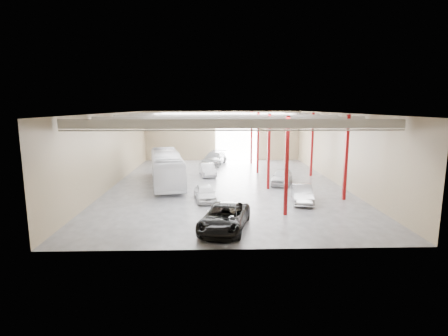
{
  "coord_description": "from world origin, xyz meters",
  "views": [
    {
      "loc": [
        -1.24,
        -33.77,
        7.59
      ],
      "look_at": [
        -0.36,
        -3.12,
        2.2
      ],
      "focal_mm": 28.0,
      "sensor_mm": 36.0,
      "label": 1
    }
  ],
  "objects_px": {
    "coach_bus": "(167,168)",
    "car_right_near": "(302,194)",
    "car_row_a": "(205,193)",
    "car_row_c": "(214,158)",
    "black_sedan": "(225,218)",
    "car_right_far": "(282,177)",
    "car_row_b": "(207,170)"
  },
  "relations": [
    {
      "from": "car_row_b",
      "to": "car_right_near",
      "type": "relative_size",
      "value": 0.98
    },
    {
      "from": "black_sedan",
      "to": "car_row_a",
      "type": "height_order",
      "value": "black_sedan"
    },
    {
      "from": "car_row_a",
      "to": "car_row_b",
      "type": "relative_size",
      "value": 0.92
    },
    {
      "from": "car_row_a",
      "to": "car_right_far",
      "type": "height_order",
      "value": "car_right_far"
    },
    {
      "from": "car_row_c",
      "to": "car_right_near",
      "type": "distance_m",
      "value": 19.99
    },
    {
      "from": "car_row_c",
      "to": "car_row_b",
      "type": "bearing_deg",
      "value": -81.73
    },
    {
      "from": "black_sedan",
      "to": "car_right_far",
      "type": "height_order",
      "value": "black_sedan"
    },
    {
      "from": "car_row_c",
      "to": "car_right_near",
      "type": "height_order",
      "value": "car_row_c"
    },
    {
      "from": "car_row_b",
      "to": "car_right_far",
      "type": "height_order",
      "value": "car_right_far"
    },
    {
      "from": "car_row_c",
      "to": "car_right_far",
      "type": "bearing_deg",
      "value": -46.39
    },
    {
      "from": "car_right_far",
      "to": "car_right_near",
      "type": "bearing_deg",
      "value": -68.75
    },
    {
      "from": "car_row_a",
      "to": "car_row_c",
      "type": "height_order",
      "value": "car_row_c"
    },
    {
      "from": "car_right_far",
      "to": "car_row_c",
      "type": "bearing_deg",
      "value": 137.54
    },
    {
      "from": "car_row_a",
      "to": "car_row_c",
      "type": "xyz_separation_m",
      "value": [
        0.82,
        18.0,
        0.19
      ]
    },
    {
      "from": "black_sedan",
      "to": "car_right_near",
      "type": "bearing_deg",
      "value": 57.63
    },
    {
      "from": "car_row_a",
      "to": "car_right_near",
      "type": "height_order",
      "value": "car_right_near"
    },
    {
      "from": "car_row_b",
      "to": "car_row_c",
      "type": "relative_size",
      "value": 0.72
    },
    {
      "from": "coach_bus",
      "to": "car_right_far",
      "type": "height_order",
      "value": "coach_bus"
    },
    {
      "from": "car_right_far",
      "to": "coach_bus",
      "type": "bearing_deg",
      "value": -163.82
    },
    {
      "from": "coach_bus",
      "to": "black_sedan",
      "type": "bearing_deg",
      "value": -79.06
    },
    {
      "from": "black_sedan",
      "to": "car_row_b",
      "type": "distance_m",
      "value": 17.48
    },
    {
      "from": "car_right_near",
      "to": "car_right_far",
      "type": "relative_size",
      "value": 0.97
    },
    {
      "from": "car_row_a",
      "to": "car_row_b",
      "type": "xyz_separation_m",
      "value": [
        0.0,
        10.5,
        0.03
      ]
    },
    {
      "from": "black_sedan",
      "to": "car_row_b",
      "type": "xyz_separation_m",
      "value": [
        -1.39,
        17.43,
        -0.08
      ]
    },
    {
      "from": "coach_bus",
      "to": "car_right_near",
      "type": "distance_m",
      "value": 13.83
    },
    {
      "from": "coach_bus",
      "to": "car_right_far",
      "type": "xyz_separation_m",
      "value": [
        11.46,
        -0.45,
        -0.86
      ]
    },
    {
      "from": "black_sedan",
      "to": "car_row_a",
      "type": "xyz_separation_m",
      "value": [
        -1.39,
        6.93,
        -0.12
      ]
    },
    {
      "from": "car_row_c",
      "to": "coach_bus",
      "type": "bearing_deg",
      "value": -97.98
    },
    {
      "from": "car_row_b",
      "to": "car_row_a",
      "type": "bearing_deg",
      "value": -99.95
    },
    {
      "from": "car_row_a",
      "to": "black_sedan",
      "type": "bearing_deg",
      "value": -87.52
    },
    {
      "from": "coach_bus",
      "to": "car_right_far",
      "type": "relative_size",
      "value": 2.62
    },
    {
      "from": "car_row_b",
      "to": "car_right_near",
      "type": "height_order",
      "value": "car_right_near"
    }
  ]
}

